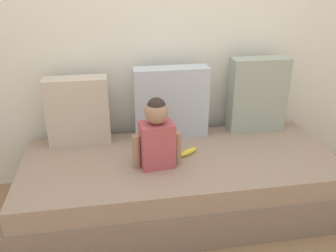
# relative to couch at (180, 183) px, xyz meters

# --- Properties ---
(ground_plane) EXTENTS (12.00, 12.00, 0.00)m
(ground_plane) POSITION_rel_couch_xyz_m (0.00, 0.00, -0.21)
(ground_plane) COLOR #93704C
(back_wall) EXTENTS (5.47, 0.10, 2.60)m
(back_wall) POSITION_rel_couch_xyz_m (0.00, 0.61, 1.09)
(back_wall) COLOR silver
(back_wall) RESTS_ON ground
(couch) EXTENTS (2.27, 0.95, 0.43)m
(couch) POSITION_rel_couch_xyz_m (0.00, 0.00, 0.00)
(couch) COLOR #826C5B
(couch) RESTS_ON ground
(throw_pillow_left) EXTENTS (0.46, 0.16, 0.51)m
(throw_pillow_left) POSITION_rel_couch_xyz_m (-0.70, 0.38, 0.47)
(throw_pillow_left) COLOR #C1B29E
(throw_pillow_left) RESTS_ON couch
(throw_pillow_center) EXTENTS (0.57, 0.16, 0.55)m
(throw_pillow_center) POSITION_rel_couch_xyz_m (0.00, 0.38, 0.49)
(throw_pillow_center) COLOR #B2BCC6
(throw_pillow_center) RESTS_ON couch
(throw_pillow_right) EXTENTS (0.45, 0.16, 0.59)m
(throw_pillow_right) POSITION_rel_couch_xyz_m (0.70, 0.38, 0.51)
(throw_pillow_right) COLOR #99A393
(throw_pillow_right) RESTS_ON couch
(toddler) EXTENTS (0.33, 0.18, 0.49)m
(toddler) POSITION_rel_couch_xyz_m (-0.18, -0.08, 0.45)
(toddler) COLOR #B24C51
(toddler) RESTS_ON couch
(banana) EXTENTS (0.17, 0.13, 0.04)m
(banana) POSITION_rel_couch_xyz_m (0.07, 0.03, 0.24)
(banana) COLOR yellow
(banana) RESTS_ON couch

